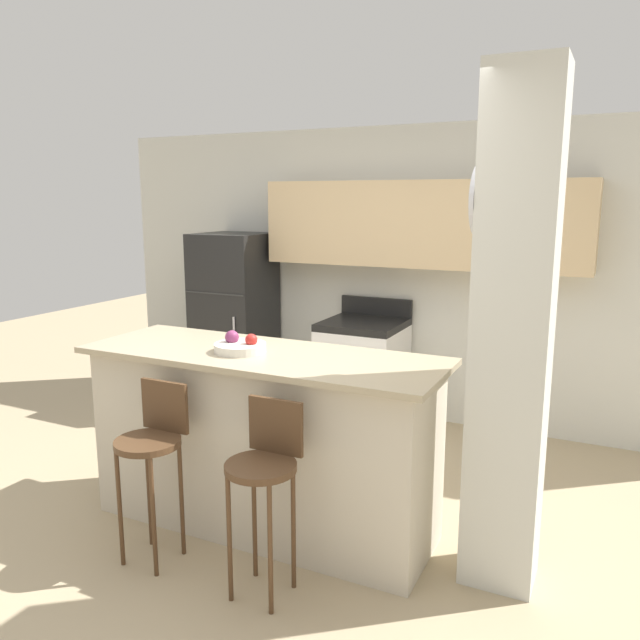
{
  "coord_description": "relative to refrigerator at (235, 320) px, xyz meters",
  "views": [
    {
      "loc": [
        1.82,
        -2.98,
        1.94
      ],
      "look_at": [
        0.0,
        0.78,
        1.12
      ],
      "focal_mm": 35.0,
      "sensor_mm": 36.0,
      "label": 1
    }
  ],
  "objects": [
    {
      "name": "refrigerator",
      "position": [
        0.0,
        0.0,
        0.0
      ],
      "size": [
        0.64,
        0.65,
        1.62
      ],
      "color": "black",
      "rests_on": "ground_plane"
    },
    {
      "name": "bar_stool_right",
      "position": [
        1.78,
        -2.43,
        -0.16
      ],
      "size": [
        0.35,
        0.35,
        0.97
      ],
      "color": "#4C331E",
      "rests_on": "ground_plane"
    },
    {
      "name": "stove_range",
      "position": [
        1.31,
        -0.0,
        -0.35
      ],
      "size": [
        0.66,
        0.66,
        1.07
      ],
      "color": "white",
      "rests_on": "ground_plane"
    },
    {
      "name": "wall_back",
      "position": [
        1.55,
        0.29,
        0.66
      ],
      "size": [
        5.6,
        0.38,
        2.55
      ],
      "color": "silver",
      "rests_on": "ground_plane"
    },
    {
      "name": "fruit_bowl",
      "position": [
        1.31,
        -1.91,
        0.29
      ],
      "size": [
        0.3,
        0.3,
        0.12
      ],
      "color": "silver",
      "rests_on": "counter_bar"
    },
    {
      "name": "bar_stool_left",
      "position": [
        1.08,
        -2.43,
        -0.16
      ],
      "size": [
        0.35,
        0.35,
        0.97
      ],
      "color": "#4C331E",
      "rests_on": "ground_plane"
    },
    {
      "name": "pillar_right",
      "position": [
        2.81,
        -1.8,
        0.47
      ],
      "size": [
        0.38,
        0.33,
        2.55
      ],
      "color": "silver",
      "rests_on": "ground_plane"
    },
    {
      "name": "ground_plane",
      "position": [
        1.43,
        -1.87,
        -0.81
      ],
      "size": [
        14.0,
        14.0,
        0.0
      ],
      "primitive_type": "plane",
      "color": "tan"
    },
    {
      "name": "counter_bar",
      "position": [
        1.43,
        -1.87,
        -0.27
      ],
      "size": [
        2.14,
        0.75,
        1.07
      ],
      "color": "beige",
      "rests_on": "ground_plane"
    }
  ]
}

